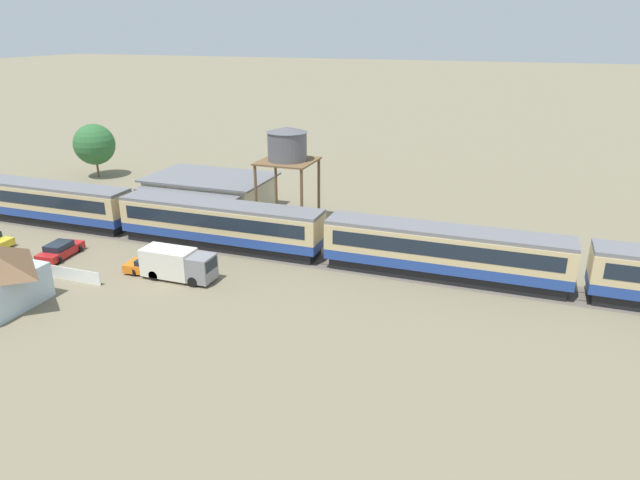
# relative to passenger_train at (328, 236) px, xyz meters

# --- Properties ---
(ground_plane) EXTENTS (600.00, 600.00, 0.00)m
(ground_plane) POSITION_rel_passenger_train_xyz_m (8.30, -0.00, -2.25)
(ground_plane) COLOR #7A7056
(passenger_train) EXTENTS (77.34, 3.16, 4.06)m
(passenger_train) POSITION_rel_passenger_train_xyz_m (0.00, 0.00, 0.00)
(passenger_train) COLOR #234293
(passenger_train) RESTS_ON ground_plane
(railway_track) EXTENTS (127.21, 3.60, 0.04)m
(railway_track) POSITION_rel_passenger_train_xyz_m (-8.31, -0.00, -2.24)
(railway_track) COLOR #665B51
(railway_track) RESTS_ON ground_plane
(station_building) EXTENTS (12.74, 9.57, 3.61)m
(station_building) POSITION_rel_passenger_train_xyz_m (-16.42, 9.50, -0.42)
(station_building) COLOR beige
(station_building) RESTS_ON ground_plane
(water_tower) EXTENTS (5.20, 5.20, 9.52)m
(water_tower) POSITION_rel_passenger_train_xyz_m (-6.96, 8.19, 5.36)
(water_tower) COLOR brown
(water_tower) RESTS_ON ground_plane
(picket_fence_front) EXTENTS (19.58, 0.06, 1.05)m
(picket_fence_front) POSITION_rel_passenger_train_xyz_m (-24.40, -10.31, -1.73)
(picket_fence_front) COLOR white
(picket_fence_front) RESTS_ON ground_plane
(parked_car_orange) EXTENTS (4.83, 2.24, 1.23)m
(parked_car_orange) POSITION_rel_passenger_train_xyz_m (-12.07, -7.03, -1.66)
(parked_car_orange) COLOR orange
(parked_car_orange) RESTS_ON ground_plane
(parked_car_red) EXTENTS (2.46, 4.38, 1.27)m
(parked_car_red) POSITION_rel_passenger_train_xyz_m (-21.70, -6.72, -1.65)
(parked_car_red) COLOR red
(parked_car_red) RESTS_ON ground_plane
(delivery_truck_grey) EXTENTS (5.81, 2.05, 2.38)m
(delivery_truck_grey) POSITION_rel_passenger_train_xyz_m (-9.74, -7.20, -1.00)
(delivery_truck_grey) COLOR gray
(delivery_truck_grey) RESTS_ON ground_plane
(yard_tree_2) EXTENTS (5.17, 5.17, 6.81)m
(yard_tree_2) POSITION_rel_passenger_train_xyz_m (-37.43, 16.88, 1.97)
(yard_tree_2) COLOR brown
(yard_tree_2) RESTS_ON ground_plane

